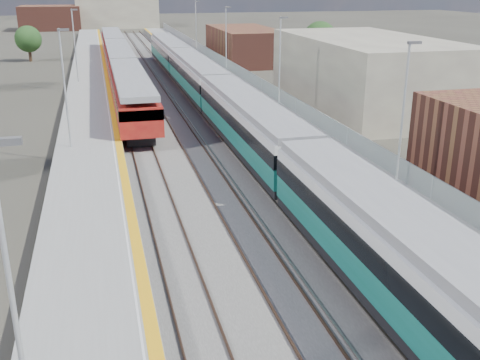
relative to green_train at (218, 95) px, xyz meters
name	(u,v)px	position (x,y,z in m)	size (l,w,h in m)	color
ground	(187,105)	(-1.50, 7.38, -2.29)	(320.00, 320.00, 0.00)	#47443A
ballast_bed	(161,100)	(-3.75, 9.88, -2.26)	(10.50, 155.00, 0.06)	#565451
tracks	(165,96)	(-3.15, 11.56, -2.19)	(8.96, 160.00, 0.17)	#4C3323
platform_right	(235,92)	(3.78, 9.88, -1.76)	(4.70, 155.00, 8.52)	slate
platform_left	(90,99)	(-10.55, 9.87, -1.78)	(4.30, 155.00, 8.52)	slate
green_train	(218,95)	(0.00, 0.00, 0.00)	(2.96, 82.32, 3.26)	black
red_train	(120,62)	(-7.00, 22.59, -0.03)	(3.04, 61.50, 3.83)	black
tree_c	(28,39)	(-19.01, 43.38, 0.94)	(3.80, 3.80, 5.15)	#382619
tree_d	(320,39)	(19.76, 27.02, 1.60)	(4.56, 4.56, 6.18)	#382619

